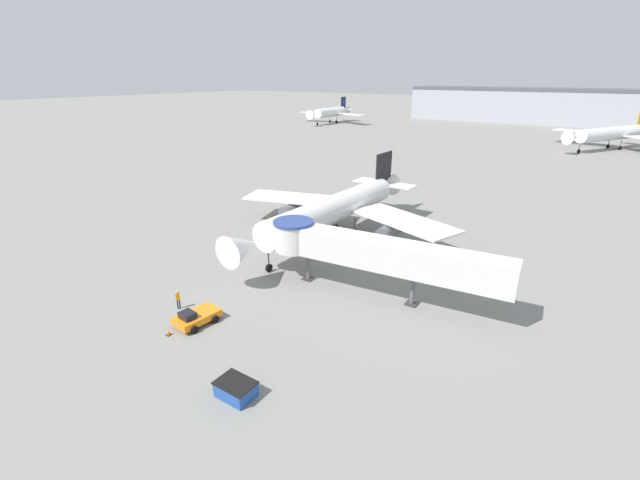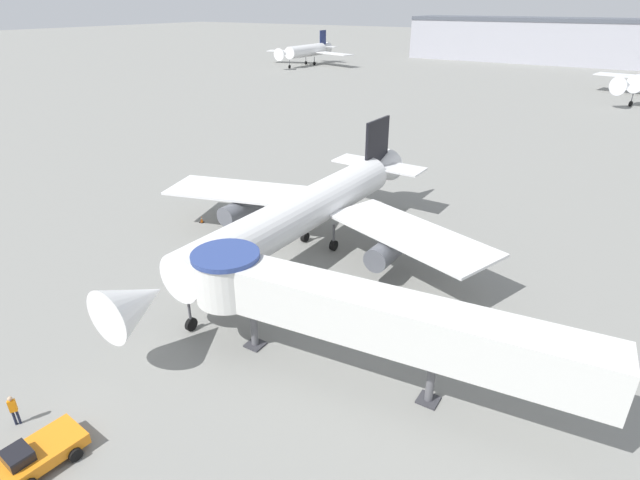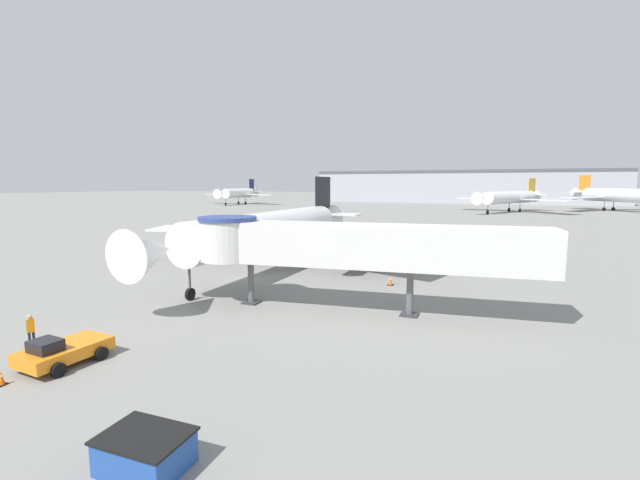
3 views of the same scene
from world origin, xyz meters
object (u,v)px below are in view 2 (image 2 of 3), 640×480
Objects in this scene: ground_crew_marshaller at (13,408)px; background_jet_navy_tail at (307,51)px; main_airplane at (304,212)px; pushback_tug_orange at (37,453)px; traffic_cone_port_wing at (202,219)px; traffic_cone_starboard_wing at (430,310)px; jet_bridge at (351,311)px.

background_jet_navy_tail is (-75.84, 140.50, 3.61)m from ground_crew_marshaller.
main_airplane is 1.01× the size of background_jet_navy_tail.
pushback_tug_orange is 0.12× the size of background_jet_navy_tail.
traffic_cone_port_wing is (-13.83, 24.69, -0.34)m from pushback_tug_orange.
background_jet_navy_tail is at bearing 119.25° from traffic_cone_port_wing.
traffic_cone_port_wing is (-24.76, 3.29, -0.08)m from traffic_cone_starboard_wing.
main_airplane is 12.95m from traffic_cone_port_wing.
background_jet_navy_tail is at bearing 118.12° from jet_bridge.
jet_bridge is 26.17m from traffic_cone_port_wing.
jet_bridge is 28.39× the size of traffic_cone_starboard_wing.
jet_bridge is 155.72m from background_jet_navy_tail.
ground_crew_marshaller reaches higher than traffic_cone_starboard_wing.
main_airplane reaches higher than ground_crew_marshaller.
background_jet_navy_tail is (-88.39, 128.21, 0.19)m from jet_bridge.
pushback_tug_orange is 2.21× the size of ground_crew_marshaller.
pushback_tug_orange is at bearing 112.48° from ground_crew_marshaller.
main_airplane is at bearing -148.66° from ground_crew_marshaller.
main_airplane reaches higher than traffic_cone_starboard_wing.
jet_bridge is at bearing -101.36° from traffic_cone_starboard_wing.
jet_bridge reaches higher than traffic_cone_starboard_wing.
ground_crew_marshaller is (-12.55, -12.29, -3.42)m from jet_bridge.
main_airplane is 140.50m from background_jet_navy_tail.
pushback_tug_orange is at bearing -117.05° from traffic_cone_starboard_wing.
background_jet_navy_tail reaches higher than pushback_tug_orange.
traffic_cone_starboard_wing is (12.35, -2.83, -3.57)m from main_airplane.
main_airplane is at bearing 98.52° from pushback_tug_orange.
background_jet_navy_tail reaches higher than ground_crew_marshaller.
main_airplane is 8.50× the size of pushback_tug_orange.
traffic_cone_starboard_wing is 0.02× the size of background_jet_navy_tail.
traffic_cone_port_wing is at bearing 179.17° from main_airplane.
ground_crew_marshaller is (-1.87, -23.45, -2.92)m from main_airplane.
traffic_cone_starboard_wing is at bearing 72.18° from jet_bridge.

